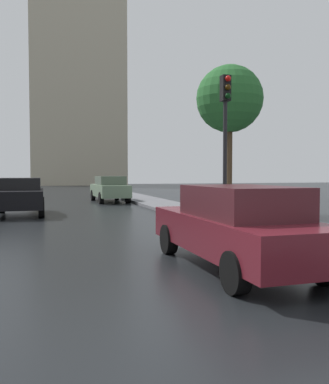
{
  "coord_description": "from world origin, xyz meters",
  "views": [
    {
      "loc": [
        -0.8,
        -3.82,
        1.67
      ],
      "look_at": [
        1.87,
        5.12,
        1.25
      ],
      "focal_mm": 38.15,
      "sensor_mm": 36.0,
      "label": 1
    }
  ],
  "objects": [
    {
      "name": "street_tree_near",
      "position": [
        6.6,
        11.6,
        4.7
      ],
      "size": [
        2.74,
        2.74,
        6.11
      ],
      "color": "#4C3823",
      "rests_on": "ground"
    },
    {
      "name": "ground",
      "position": [
        0.0,
        0.0,
        0.0
      ],
      "size": [
        120.0,
        120.0,
        0.0
      ],
      "primitive_type": "plane",
      "color": "black"
    },
    {
      "name": "car_maroon_far_ahead",
      "position": [
        2.46,
        2.67,
        0.75
      ],
      "size": [
        1.75,
        4.56,
        1.45
      ],
      "rotation": [
        0.0,
        0.0,
        0.01
      ],
      "color": "maroon",
      "rests_on": "ground"
    },
    {
      "name": "distant_tower",
      "position": [
        4.21,
        57.12,
        13.09
      ],
      "size": [
        13.2,
        7.84,
        26.17
      ],
      "color": "#B2A88E",
      "rests_on": "ground"
    },
    {
      "name": "car_green_behind_camera",
      "position": [
        2.95,
        19.99,
        0.79
      ],
      "size": [
        1.83,
        4.61,
        1.51
      ],
      "rotation": [
        0.0,
        0.0,
        0.03
      ],
      "color": "slate",
      "rests_on": "ground"
    },
    {
      "name": "traffic_light",
      "position": [
        4.4,
        7.27,
        3.19
      ],
      "size": [
        0.26,
        0.39,
        4.41
      ],
      "color": "black",
      "rests_on": "sidewalk_strip"
    },
    {
      "name": "car_black_near_kerb",
      "position": [
        -1.68,
        13.51,
        0.78
      ],
      "size": [
        1.85,
        3.93,
        1.49
      ],
      "rotation": [
        0.0,
        0.0,
        3.14
      ],
      "color": "black",
      "rests_on": "ground"
    }
  ]
}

